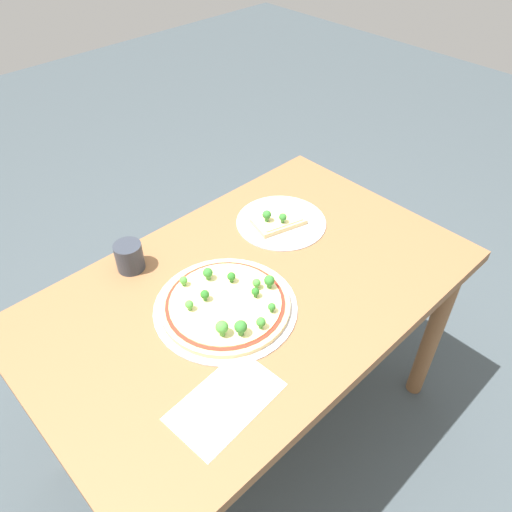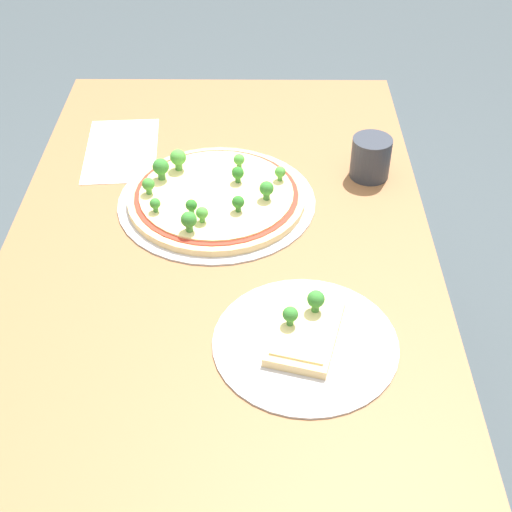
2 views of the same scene
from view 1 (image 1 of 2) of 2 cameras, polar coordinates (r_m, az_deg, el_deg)
The scene contains 6 objects.
ground_plane at distance 2.01m, azimuth -0.41°, elevation -18.45°, with size 8.00×8.00×0.00m, color #3D474C.
dining_table at distance 1.49m, azimuth -0.53°, elevation -6.16°, with size 1.28×0.80×0.73m.
pizza_tray_whole at distance 1.36m, azimuth -3.44°, elevation -5.55°, with size 0.39×0.39×0.07m.
pizza_tray_slice at distance 1.63m, azimuth 2.71°, elevation 4.00°, with size 0.29×0.29×0.06m.
drinking_cup at distance 1.49m, azimuth -14.28°, elevation -0.07°, with size 0.08×0.08×0.09m, color #2D333D.
paper_menu at distance 1.19m, azimuth -3.50°, elevation -16.25°, with size 0.26×0.15×0.00m, color white.
Camera 1 is at (0.68, 0.73, 1.74)m, focal length 35.00 mm.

